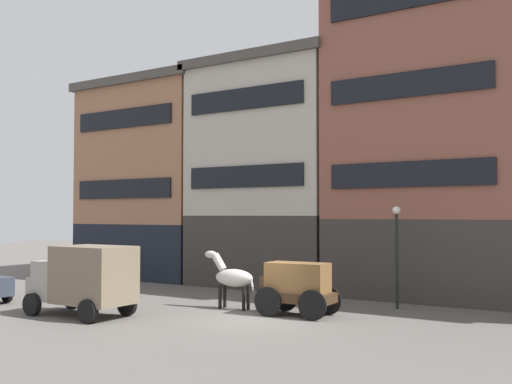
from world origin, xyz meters
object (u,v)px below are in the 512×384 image
Objects in this scene: cargo_wagon at (296,285)px; pedestrian_officer at (82,267)px; delivery_truck_near at (83,278)px; draft_horse at (232,277)px; fire_hydrant_curbside at (128,277)px; streetlamp_curbside at (397,242)px.

cargo_wagon reaches higher than pedestrian_officer.
delivery_truck_near is at bearing -146.58° from cargo_wagon.
draft_horse is at bearing 49.78° from delivery_truck_near.
cargo_wagon is 1.27× the size of draft_horse.
cargo_wagon is 12.87m from fire_hydrant_curbside.
streetlamp_curbside is 4.96× the size of fire_hydrant_curbside.
pedestrian_officer is at bearing -175.23° from streetlamp_curbside.
draft_horse is 1.31× the size of pedestrian_officer.
streetlamp_curbside reaches higher than cargo_wagon.
fire_hydrant_curbside is (1.96, 1.45, -0.55)m from pedestrian_officer.
streetlamp_curbside is (5.57, 3.61, 1.40)m from draft_horse.
cargo_wagon is at bearing -16.52° from fire_hydrant_curbside.
draft_horse is 10.09m from fire_hydrant_curbside.
fire_hydrant_curbside is (-12.32, 3.65, -0.72)m from cargo_wagon.
delivery_truck_near is 5.26× the size of fire_hydrant_curbside.
streetlamp_curbside is (2.62, 3.61, 1.52)m from cargo_wagon.
pedestrian_officer is 0.44× the size of streetlamp_curbside.
fire_hydrant_curbside is at bearing 158.68° from draft_horse.
delivery_truck_near is 12.33m from streetlamp_curbside.
cargo_wagon is 4.71m from streetlamp_curbside.
streetlamp_curbside is (9.29, 8.01, 1.25)m from delivery_truck_near.
delivery_truck_near is (-6.67, -4.40, 0.28)m from cargo_wagon.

